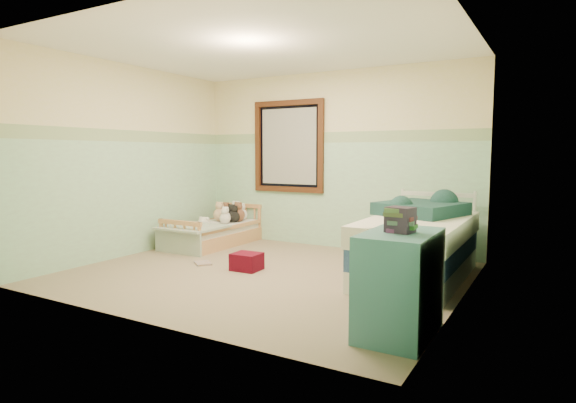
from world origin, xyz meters
The scene contains 33 objects.
floor centered at (0.00, 0.00, -0.01)m, with size 4.20×3.60×0.02m, color gray.
ceiling centered at (0.00, 0.00, 2.51)m, with size 4.20×3.60×0.02m, color white.
wall_back centered at (0.00, 1.80, 1.25)m, with size 4.20×0.04×2.50m, color beige.
wall_front centered at (0.00, -1.80, 1.25)m, with size 4.20×0.04×2.50m, color beige.
wall_left centered at (-2.10, 0.00, 1.25)m, with size 0.04×3.60×2.50m, color beige.
wall_right centered at (2.10, 0.00, 1.25)m, with size 0.04×3.60×2.50m, color beige.
wainscot_mint centered at (0.00, 1.79, 0.75)m, with size 4.20×0.01×1.50m, color #92B89C.
border_strip centered at (0.00, 1.79, 1.57)m, with size 4.20×0.01×0.15m, color #557C56.
window_frame centered at (-0.70, 1.76, 1.45)m, with size 1.16×0.06×1.36m, color #3E1B0E.
window_blinds centered at (-0.70, 1.77, 1.45)m, with size 0.92×0.01×1.12m, color #AEAEAA.
toddler_bed_frame centered at (-1.57, 1.05, 0.10)m, with size 0.74×1.49×0.19m, color #C37643.
toddler_mattress centered at (-1.57, 1.05, 0.25)m, with size 0.68×1.43×0.12m, color white.
patchwork_quilt centered at (-1.57, 0.59, 0.33)m, with size 0.81×0.74×0.03m, color #6C9CC2.
plush_bed_brown centered at (-1.72, 1.55, 0.40)m, with size 0.18×0.18×0.18m, color brown.
plush_bed_white centered at (-1.52, 1.55, 0.41)m, with size 0.20×0.20×0.20m, color white.
plush_bed_tan centered at (-1.67, 1.33, 0.41)m, with size 0.20×0.20×0.20m, color tan.
plush_bed_dark centered at (-1.44, 1.33, 0.40)m, with size 0.19×0.19×0.19m, color black.
plush_floor_cream centered at (-1.70, 1.00, 0.14)m, with size 0.28×0.28×0.28m, color silver.
plush_floor_tan centered at (-1.81, 0.80, 0.12)m, with size 0.24×0.24×0.24m, color tan.
twin_bed_frame centered at (1.55, 0.62, 0.11)m, with size 0.92×1.85×0.22m, color silver.
twin_boxspring centered at (1.55, 0.62, 0.33)m, with size 0.92×1.85×0.22m, color navy.
twin_mattress centered at (1.55, 0.62, 0.55)m, with size 0.96×1.89×0.22m, color silver.
teal_blanket centered at (1.50, 0.92, 0.73)m, with size 0.79×0.83×0.14m, color #13312C.
dresser centered at (1.85, -1.02, 0.39)m, with size 0.48×0.77×0.77m, color teal.
book_stack centered at (1.85, -1.04, 0.87)m, with size 0.19×0.15×0.19m, color #422727.
red_pillow centered at (-0.26, 0.03, 0.10)m, with size 0.32×0.28×0.20m, color maroon.
floor_book centered at (-0.90, 0.01, 0.01)m, with size 0.23×0.18×0.02m, color orange.
extra_plush_0 centered at (-1.42, 1.56, 0.40)m, with size 0.18×0.18×0.18m, color white.
extra_plush_1 centered at (-1.39, 1.43, 0.41)m, with size 0.20×0.20×0.20m, color brown.
extra_plush_2 centered at (-1.48, 1.23, 0.39)m, with size 0.17×0.17×0.17m, color white.
extra_plush_3 centered at (-1.52, 1.57, 0.40)m, with size 0.17×0.17×0.17m, color silver.
extra_plush_4 centered at (-1.39, 1.33, 0.40)m, with size 0.17×0.17×0.17m, color black.
extra_plush_5 centered at (-1.42, 1.14, 0.39)m, with size 0.16×0.16×0.16m, color silver.
Camera 1 is at (2.84, -4.42, 1.35)m, focal length 29.65 mm.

